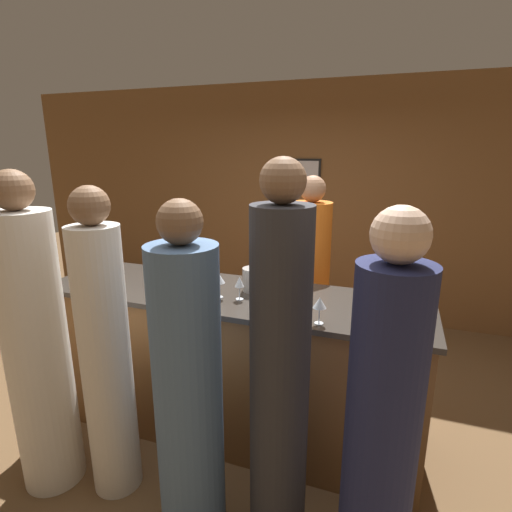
{
  "coord_description": "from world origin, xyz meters",
  "views": [
    {
      "loc": [
        1.05,
        -2.37,
        2.03
      ],
      "look_at": [
        0.16,
        0.1,
        1.32
      ],
      "focal_mm": 28.0,
      "sensor_mm": 36.0,
      "label": 1
    }
  ],
  "objects": [
    {
      "name": "wine_bottle_0",
      "position": [
        -1.18,
        0.17,
        1.18
      ],
      "size": [
        0.07,
        0.07,
        0.27
      ],
      "color": "#19381E",
      "rests_on": "bar_counter"
    },
    {
      "name": "bartender",
      "position": [
        0.41,
        0.73,
        0.86
      ],
      "size": [
        0.33,
        0.33,
        1.83
      ],
      "rotation": [
        0.0,
        0.0,
        3.14
      ],
      "color": "orange",
      "rests_on": "ground_plane"
    },
    {
      "name": "guest_2",
      "position": [
        -0.87,
        -0.82,
        0.9
      ],
      "size": [
        0.35,
        0.35,
        1.93
      ],
      "color": "silver",
      "rests_on": "ground_plane"
    },
    {
      "name": "wine_glass_3",
      "position": [
        1.16,
        -0.03,
        1.19
      ],
      "size": [
        0.07,
        0.07,
        0.16
      ],
      "color": "silver",
      "rests_on": "bar_counter"
    },
    {
      "name": "guest_0",
      "position": [
        0.12,
        -0.8,
        0.84
      ],
      "size": [
        0.35,
        0.35,
        1.82
      ],
      "color": "#4C6B93",
      "rests_on": "ground_plane"
    },
    {
      "name": "guest_1",
      "position": [
        0.58,
        -0.71,
        0.95
      ],
      "size": [
        0.29,
        0.29,
        2.0
      ],
      "color": "#2D2D33",
      "rests_on": "ground_plane"
    },
    {
      "name": "wine_glass_4",
      "position": [
        -0.58,
        -0.02,
        1.19
      ],
      "size": [
        0.08,
        0.08,
        0.15
      ],
      "color": "silver",
      "rests_on": "bar_counter"
    },
    {
      "name": "ice_bucket",
      "position": [
        0.15,
        0.09,
        1.16
      ],
      "size": [
        0.15,
        0.15,
        0.16
      ],
      "color": "#9E9993",
      "rests_on": "bar_counter"
    },
    {
      "name": "wine_glass_2",
      "position": [
        -0.02,
        -0.11,
        1.21
      ],
      "size": [
        0.08,
        0.08,
        0.17
      ],
      "color": "silver",
      "rests_on": "bar_counter"
    },
    {
      "name": "wine_glass_0",
      "position": [
        0.94,
        -0.16,
        1.2
      ],
      "size": [
        0.07,
        0.07,
        0.17
      ],
      "color": "silver",
      "rests_on": "bar_counter"
    },
    {
      "name": "ground_plane",
      "position": [
        0.0,
        0.0,
        0.0
      ],
      "size": [
        14.0,
        14.0,
        0.0
      ],
      "primitive_type": "plane",
      "color": "brown"
    },
    {
      "name": "wine_glass_1",
      "position": [
        0.68,
        -0.3,
        1.2
      ],
      "size": [
        0.08,
        0.08,
        0.16
      ],
      "color": "silver",
      "rests_on": "bar_counter"
    },
    {
      "name": "back_wall",
      "position": [
        -0.0,
        2.45,
        1.4
      ],
      "size": [
        8.0,
        0.08,
        2.8
      ],
      "color": "brown",
      "rests_on": "ground_plane"
    },
    {
      "name": "guest_4",
      "position": [
        -0.46,
        -0.72,
        0.88
      ],
      "size": [
        0.29,
        0.29,
        1.85
      ],
      "color": "silver",
      "rests_on": "ground_plane"
    },
    {
      "name": "wine_glass_5",
      "position": [
        0.12,
        -0.1,
        1.19
      ],
      "size": [
        0.06,
        0.06,
        0.16
      ],
      "color": "silver",
      "rests_on": "bar_counter"
    },
    {
      "name": "bar_counter",
      "position": [
        0.0,
        0.0,
        0.54
      ],
      "size": [
        2.68,
        0.77,
        1.07
      ],
      "color": "brown",
      "rests_on": "ground_plane"
    },
    {
      "name": "guest_3",
      "position": [
        1.07,
        -0.86,
        0.87
      ],
      "size": [
        0.31,
        0.31,
        1.84
      ],
      "color": "#1E234C",
      "rests_on": "ground_plane"
    }
  ]
}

